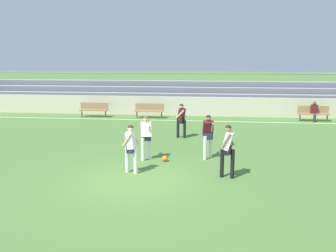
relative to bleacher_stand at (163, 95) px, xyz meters
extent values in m
plane|color=#517A38|center=(1.05, -14.99, -1.11)|extent=(160.00, 160.00, 0.00)
cube|color=white|center=(1.05, -4.01, -1.11)|extent=(44.00, 0.12, 0.01)
cube|color=beige|center=(1.05, -2.06, -0.50)|extent=(48.00, 0.16, 1.23)
cube|color=#B2B2B7|center=(0.00, -1.17, -0.71)|extent=(26.64, 0.36, 0.08)
cube|color=slate|center=(0.00, -1.37, -0.91)|extent=(26.64, 0.04, 0.40)
cube|color=#B2B2B7|center=(0.00, -0.57, -0.31)|extent=(26.64, 0.36, 0.08)
cube|color=slate|center=(0.00, -0.77, -0.51)|extent=(26.64, 0.04, 0.40)
cube|color=#B2B2B7|center=(0.00, 0.03, 0.09)|extent=(26.64, 0.36, 0.08)
cube|color=slate|center=(0.00, -0.17, -0.11)|extent=(26.64, 0.04, 0.40)
cube|color=#B2B2B7|center=(0.00, 0.64, 0.49)|extent=(26.64, 0.36, 0.08)
cube|color=slate|center=(0.00, 0.44, 0.29)|extent=(26.64, 0.04, 0.40)
cube|color=#B2B2B7|center=(0.00, 1.24, 0.89)|extent=(26.64, 0.36, 0.08)
cube|color=slate|center=(0.00, 1.04, 0.69)|extent=(26.64, 0.04, 0.40)
cylinder|color=slate|center=(0.00, 1.49, 1.44)|extent=(26.64, 0.06, 0.06)
cube|color=#99754C|center=(-0.44, -3.36, -0.66)|extent=(1.80, 0.40, 0.06)
cube|color=#99754C|center=(-0.44, -3.18, -0.41)|extent=(1.80, 0.05, 0.40)
cylinder|color=#47474C|center=(-1.22, -3.36, -0.89)|extent=(0.07, 0.07, 0.45)
cylinder|color=#47474C|center=(0.34, -3.36, -0.89)|extent=(0.07, 0.07, 0.45)
cube|color=#99754C|center=(-4.01, -3.36, -0.66)|extent=(1.80, 0.40, 0.06)
cube|color=#99754C|center=(-4.01, -3.18, -0.41)|extent=(1.80, 0.05, 0.40)
cylinder|color=#47474C|center=(-4.79, -3.36, -0.89)|extent=(0.07, 0.07, 0.45)
cylinder|color=#47474C|center=(-3.23, -3.36, -0.89)|extent=(0.07, 0.07, 0.45)
cube|color=#99754C|center=(9.44, -3.36, -0.66)|extent=(1.80, 0.40, 0.06)
cube|color=#99754C|center=(9.44, -3.18, -0.41)|extent=(1.80, 0.05, 0.40)
cylinder|color=#47474C|center=(8.66, -3.36, -0.89)|extent=(0.07, 0.07, 0.45)
cylinder|color=#47474C|center=(10.22, -3.36, -0.89)|extent=(0.07, 0.07, 0.45)
cylinder|color=#2D2D38|center=(9.44, -3.58, -0.89)|extent=(0.16, 0.16, 0.45)
cube|color=#56191E|center=(9.44, -3.36, -0.37)|extent=(0.36, 0.24, 0.52)
sphere|color=brown|center=(9.44, -3.36, -0.01)|extent=(0.21, 0.21, 0.21)
cylinder|color=white|center=(3.37, -12.06, -0.66)|extent=(0.13, 0.13, 0.90)
cylinder|color=white|center=(3.17, -12.36, -0.66)|extent=(0.13, 0.13, 0.90)
cube|color=#232847|center=(3.27, -12.21, -0.23)|extent=(0.39, 0.28, 0.24)
cube|color=#56191E|center=(3.27, -12.21, 0.07)|extent=(0.44, 0.46, 0.60)
cylinder|color=#A87A5B|center=(3.43, -12.35, 0.10)|extent=(0.14, 0.39, 0.45)
cylinder|color=#A87A5B|center=(3.11, -12.06, 0.10)|extent=(0.14, 0.39, 0.45)
sphere|color=#A87A5B|center=(3.27, -12.21, 0.45)|extent=(0.21, 0.21, 0.21)
sphere|color=black|center=(3.27, -12.21, 0.47)|extent=(0.20, 0.20, 0.20)
cylinder|color=white|center=(0.87, -12.78, -0.67)|extent=(0.13, 0.13, 0.88)
cylinder|color=white|center=(1.08, -12.51, -0.67)|extent=(0.13, 0.13, 0.88)
cube|color=#232847|center=(0.98, -12.65, -0.25)|extent=(0.40, 0.29, 0.24)
cube|color=white|center=(0.98, -12.65, 0.05)|extent=(0.44, 0.42, 0.60)
cylinder|color=beige|center=(0.82, -12.50, 0.09)|extent=(0.16, 0.42, 0.43)
cylinder|color=beige|center=(1.13, -12.79, 0.09)|extent=(0.16, 0.42, 0.43)
sphere|color=beige|center=(0.98, -12.65, 0.44)|extent=(0.21, 0.21, 0.21)
sphere|color=brown|center=(0.98, -12.65, 0.46)|extent=(0.20, 0.20, 0.20)
cylinder|color=black|center=(4.07, -14.44, -0.64)|extent=(0.13, 0.13, 0.94)
cylinder|color=black|center=(3.74, -14.35, -0.64)|extent=(0.13, 0.13, 0.94)
cube|color=black|center=(3.91, -14.40, -0.19)|extent=(0.28, 0.40, 0.24)
cube|color=white|center=(3.91, -14.40, 0.11)|extent=(0.42, 0.44, 0.60)
cylinder|color=#A87A5B|center=(3.84, -14.59, 0.15)|extent=(0.32, 0.13, 0.50)
cylinder|color=#A87A5B|center=(3.98, -14.20, 0.15)|extent=(0.32, 0.13, 0.50)
sphere|color=#A87A5B|center=(3.91, -14.40, 0.49)|extent=(0.21, 0.21, 0.21)
sphere|color=black|center=(3.91, -14.40, 0.51)|extent=(0.20, 0.20, 0.20)
cylinder|color=black|center=(2.14, -8.73, -0.69)|extent=(0.13, 0.13, 0.85)
cylinder|color=black|center=(1.82, -8.67, -0.69)|extent=(0.13, 0.13, 0.85)
cube|color=black|center=(1.98, -8.70, -0.28)|extent=(0.32, 0.41, 0.24)
cube|color=#56191E|center=(1.98, -8.70, 0.02)|extent=(0.43, 0.46, 0.59)
cylinder|color=beige|center=(1.94, -8.90, 0.05)|extent=(0.42, 0.20, 0.43)
cylinder|color=beige|center=(2.02, -8.50, 0.05)|extent=(0.42, 0.20, 0.43)
sphere|color=beige|center=(1.98, -8.70, 0.40)|extent=(0.21, 0.21, 0.21)
sphere|color=black|center=(1.98, -8.70, 0.42)|extent=(0.20, 0.20, 0.20)
cylinder|color=white|center=(0.60, -14.19, -0.69)|extent=(0.13, 0.13, 0.84)
cylinder|color=white|center=(0.91, -14.31, -0.69)|extent=(0.13, 0.13, 0.84)
cube|color=#232847|center=(0.75, -14.25, -0.29)|extent=(0.25, 0.38, 0.24)
cube|color=white|center=(0.75, -14.25, 0.01)|extent=(0.33, 0.41, 0.58)
cylinder|color=#D6A884|center=(0.84, -14.06, 0.05)|extent=(0.36, 0.11, 0.47)
cylinder|color=#D6A884|center=(0.67, -14.44, 0.05)|extent=(0.36, 0.11, 0.47)
sphere|color=#D6A884|center=(0.75, -14.25, 0.40)|extent=(0.21, 0.21, 0.21)
sphere|color=black|center=(0.75, -14.25, 0.42)|extent=(0.20, 0.20, 0.20)
sphere|color=orange|center=(1.70, -12.78, -1.00)|extent=(0.22, 0.22, 0.22)
camera|label=1|loc=(3.33, -25.98, 2.76)|focal=39.79mm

